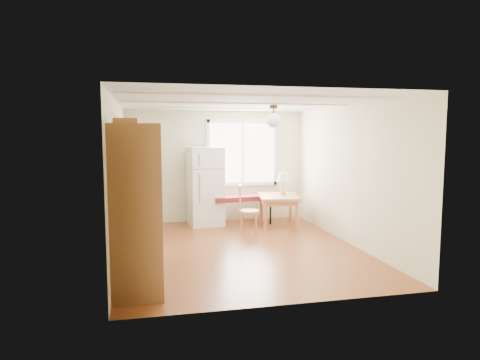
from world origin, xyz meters
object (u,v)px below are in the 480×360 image
object	(u,v)px
refrigerator	(205,186)
bench	(243,198)
dining_table	(279,200)
chair	(244,206)

from	to	relation	value
refrigerator	bench	world-z (taller)	refrigerator
refrigerator	dining_table	xyz separation A→B (m)	(1.51, -0.48, -0.28)
refrigerator	dining_table	bearing A→B (deg)	-23.23
bench	dining_table	xyz separation A→B (m)	(0.69, -0.41, 0.00)
dining_table	chair	world-z (taller)	chair
bench	chair	xyz separation A→B (m)	(-0.17, -0.84, -0.02)
chair	refrigerator	bearing A→B (deg)	140.27
bench	dining_table	size ratio (longest dim) A/B	1.19
bench	dining_table	distance (m)	0.80
dining_table	chair	xyz separation A→B (m)	(-0.86, -0.43, -0.02)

